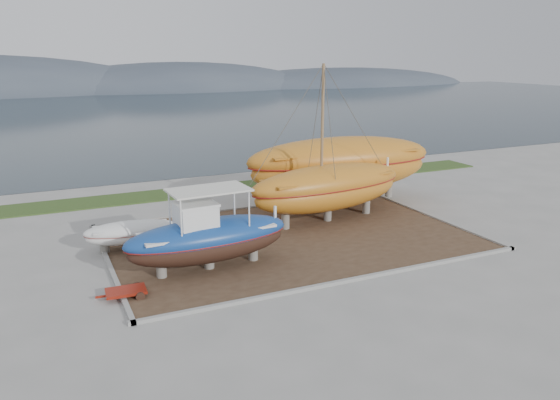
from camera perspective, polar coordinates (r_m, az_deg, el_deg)
name	(u,v)px	position (r m, az deg, el deg)	size (l,w,h in m)	color
ground	(328,264)	(25.12, 5.03, -6.71)	(140.00, 140.00, 0.00)	gray
dirt_patch	(290,238)	(28.43, 1.04, -3.95)	(18.00, 12.00, 0.06)	#422D1E
curb_frame	(290,237)	(28.41, 1.04, -3.86)	(18.60, 12.60, 0.15)	gray
grass_strip	(219,189)	(38.68, -6.36, 1.16)	(44.00, 3.00, 0.08)	#284219
sea	(109,114)	(91.42, -17.41, 8.61)	(260.00, 100.00, 0.04)	#16242C
mountain_ridge	(78,92)	(145.96, -20.40, 10.56)	(200.00, 36.00, 20.00)	#333D49
blue_caique	(208,229)	(24.06, -7.53, -3.06)	(7.48, 2.34, 3.61)	navy
white_dinghy	(132,236)	(27.52, -15.21, -3.60)	(4.49, 1.69, 1.35)	white
orange_sailboat	(329,145)	(30.31, 5.18, 5.77)	(9.86, 2.90, 8.72)	#B76D1C
orange_bare_hull	(341,171)	(34.77, 6.34, 3.05)	(12.42, 3.73, 4.07)	#B76D1C
red_trailer	(126,294)	(22.60, -15.78, -9.38)	(2.31, 1.16, 0.33)	maroon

